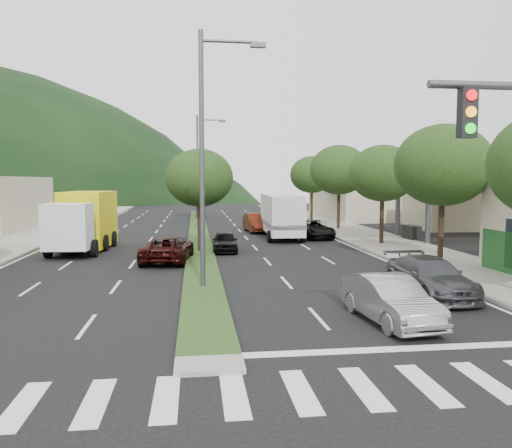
{
  "coord_description": "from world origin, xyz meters",
  "views": [
    {
      "loc": [
        -0.3,
        -11.63,
        4.28
      ],
      "look_at": [
        2.68,
        12.49,
        2.16
      ],
      "focal_mm": 35.0,
      "sensor_mm": 36.0,
      "label": 1
    }
  ],
  "objects": [
    {
      "name": "car_queue_b",
      "position": [
        8.37,
        5.74,
        0.71
      ],
      "size": [
        2.07,
        4.93,
        1.42
      ],
      "primitive_type": "imported",
      "rotation": [
        0.0,
        0.0,
        0.02
      ],
      "color": "#424247",
      "rests_on": "ground"
    },
    {
      "name": "tree_med_near",
      "position": [
        0.0,
        18.0,
        4.43
      ],
      "size": [
        4.0,
        4.0,
        6.02
      ],
      "color": "black",
      "rests_on": "median"
    },
    {
      "name": "median",
      "position": [
        0.0,
        28.0,
        0.06
      ],
      "size": [
        1.6,
        56.0,
        0.12
      ],
      "primitive_type": "cube",
      "color": "#1C3914",
      "rests_on": "ground"
    },
    {
      "name": "tree_r_d",
      "position": [
        12.0,
        30.0,
        5.18
      ],
      "size": [
        5.0,
        5.0,
        7.17
      ],
      "color": "black",
      "rests_on": "sidewalk_right"
    },
    {
      "name": "gas_canopy",
      "position": [
        19.0,
        22.0,
        4.65
      ],
      "size": [
        12.2,
        8.2,
        5.25
      ],
      "color": "silver",
      "rests_on": "ground"
    },
    {
      "name": "crosswalk",
      "position": [
        0.0,
        -2.0,
        0.01
      ],
      "size": [
        19.0,
        2.2,
        0.01
      ],
      "primitive_type": "cube",
      "color": "silver",
      "rests_on": "ground"
    },
    {
      "name": "sidewalk_left",
      "position": [
        -13.0,
        25.0,
        0.07
      ],
      "size": [
        6.0,
        90.0,
        0.15
      ],
      "primitive_type": "cube",
      "color": "gray",
      "rests_on": "ground"
    },
    {
      "name": "tree_r_b",
      "position": [
        12.0,
        12.0,
        5.04
      ],
      "size": [
        4.8,
        4.8,
        6.94
      ],
      "color": "black",
      "rests_on": "sidewalk_right"
    },
    {
      "name": "sidewalk_right",
      "position": [
        12.5,
        25.0,
        0.07
      ],
      "size": [
        5.0,
        90.0,
        0.15
      ],
      "primitive_type": "cube",
      "color": "gray",
      "rests_on": "ground"
    },
    {
      "name": "streetlight_near",
      "position": [
        0.21,
        8.0,
        5.58
      ],
      "size": [
        2.6,
        0.25,
        10.0
      ],
      "color": "#47494C",
      "rests_on": "ground"
    },
    {
      "name": "bldg_right_far",
      "position": [
        19.5,
        44.0,
        2.6
      ],
      "size": [
        10.0,
        16.0,
        5.2
      ],
      "primitive_type": "cube",
      "color": "beige",
      "rests_on": "ground"
    },
    {
      "name": "car_queue_a",
      "position": [
        1.5,
        18.25,
        0.62
      ],
      "size": [
        1.6,
        3.69,
        1.24
      ],
      "primitive_type": "imported",
      "rotation": [
        0.0,
        0.0,
        -0.04
      ],
      "color": "black",
      "rests_on": "ground"
    },
    {
      "name": "sedan_silver",
      "position": [
        5.52,
        2.55,
        0.7
      ],
      "size": [
        1.92,
        4.38,
        1.4
      ],
      "primitive_type": "imported",
      "rotation": [
        0.0,
        0.0,
        0.1
      ],
      "color": "#9FA1A6",
      "rests_on": "ground"
    },
    {
      "name": "motorhome",
      "position": [
        6.15,
        25.25,
        1.71
      ],
      "size": [
        2.94,
        8.45,
        3.21
      ],
      "rotation": [
        0.0,
        0.0,
        -0.04
      ],
      "color": "silver",
      "rests_on": "ground"
    },
    {
      "name": "tree_med_far",
      "position": [
        0.0,
        44.0,
        5.01
      ],
      "size": [
        4.8,
        4.8,
        6.94
      ],
      "color": "black",
      "rests_on": "median"
    },
    {
      "name": "tree_r_e",
      "position": [
        12.0,
        40.0,
        4.89
      ],
      "size": [
        4.6,
        4.6,
        6.71
      ],
      "color": "black",
      "rests_on": "sidewalk_right"
    },
    {
      "name": "box_truck",
      "position": [
        -6.99,
        19.77,
        1.7
      ],
      "size": [
        3.26,
        7.44,
        3.59
      ],
      "rotation": [
        0.0,
        0.0,
        3.07
      ],
      "color": "silver",
      "rests_on": "ground"
    },
    {
      "name": "ground",
      "position": [
        0.0,
        0.0,
        0.0
      ],
      "size": [
        160.0,
        160.0,
        0.0
      ],
      "primitive_type": "plane",
      "color": "black",
      "rests_on": "ground"
    },
    {
      "name": "car_queue_d",
      "position": [
        8.51,
        24.45,
        0.66
      ],
      "size": [
        2.5,
        4.87,
        1.32
      ],
      "primitive_type": "imported",
      "rotation": [
        0.0,
        0.0,
        0.07
      ],
      "color": "black",
      "rests_on": "ground"
    },
    {
      "name": "car_queue_c",
      "position": [
        4.81,
        29.45,
        0.77
      ],
      "size": [
        1.98,
        4.78,
        1.54
      ],
      "primitive_type": "imported",
      "rotation": [
        0.0,
        0.0,
        0.08
      ],
      "color": "#541B0E",
      "rests_on": "ground"
    },
    {
      "name": "suv_maroon",
      "position": [
        -1.73,
        14.83,
        0.69
      ],
      "size": [
        2.88,
        5.23,
        1.39
      ],
      "primitive_type": "imported",
      "rotation": [
        0.0,
        0.0,
        3.02
      ],
      "color": "black",
      "rests_on": "ground"
    },
    {
      "name": "tree_r_c",
      "position": [
        12.0,
        20.0,
        4.75
      ],
      "size": [
        4.4,
        4.4,
        6.48
      ],
      "color": "black",
      "rests_on": "sidewalk_right"
    },
    {
      "name": "streetlight_mid",
      "position": [
        0.21,
        33.0,
        5.58
      ],
      "size": [
        2.6,
        0.25,
        10.0
      ],
      "color": "#47494C",
      "rests_on": "ground"
    }
  ]
}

